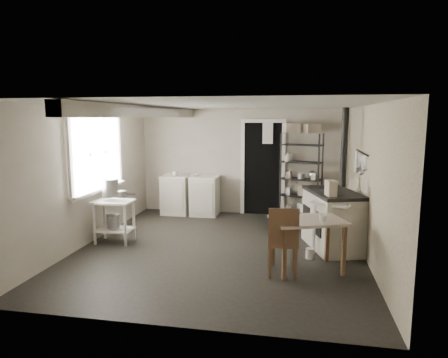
% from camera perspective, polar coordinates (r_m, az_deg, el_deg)
% --- Properties ---
extents(floor, '(5.00, 5.00, 0.00)m').
position_cam_1_polar(floor, '(6.59, -0.48, -9.90)').
color(floor, black).
rests_on(floor, ground).
extents(ceiling, '(5.00, 5.00, 0.00)m').
position_cam_1_polar(ceiling, '(6.24, -0.51, 10.53)').
color(ceiling, beige).
rests_on(ceiling, wall_back).
extents(wall_back, '(4.50, 0.02, 2.30)m').
position_cam_1_polar(wall_back, '(8.76, 2.64, 2.48)').
color(wall_back, '#B6AD9C').
rests_on(wall_back, ground).
extents(wall_front, '(4.50, 0.02, 2.30)m').
position_cam_1_polar(wall_front, '(3.93, -7.51, -5.39)').
color(wall_front, '#B6AD9C').
rests_on(wall_front, ground).
extents(wall_left, '(0.02, 5.00, 2.30)m').
position_cam_1_polar(wall_left, '(7.09, -18.64, 0.54)').
color(wall_left, '#B6AD9C').
rests_on(wall_left, ground).
extents(wall_right, '(0.02, 5.00, 2.30)m').
position_cam_1_polar(wall_right, '(6.29, 20.07, -0.53)').
color(wall_right, '#B6AD9C').
rests_on(wall_right, ground).
extents(window, '(0.12, 1.76, 1.28)m').
position_cam_1_polar(window, '(7.21, -17.80, 3.51)').
color(window, white).
rests_on(window, wall_left).
extents(doorway, '(0.96, 0.10, 2.08)m').
position_cam_1_polar(doorway, '(8.70, 5.54, 1.41)').
color(doorway, white).
rests_on(doorway, ground).
extents(ceiling_beam, '(0.18, 5.00, 0.18)m').
position_cam_1_polar(ceiling_beam, '(6.58, -10.97, 9.41)').
color(ceiling_beam, white).
rests_on(ceiling_beam, ceiling).
extents(wallpaper_panel, '(0.01, 5.00, 2.30)m').
position_cam_1_polar(wallpaper_panel, '(6.29, 19.98, -0.53)').
color(wallpaper_panel, beige).
rests_on(wallpaper_panel, wall_right).
extents(utensil_rail, '(0.06, 1.20, 0.44)m').
position_cam_1_polar(utensil_rail, '(6.82, 18.93, 3.60)').
color(utensil_rail, '#ACACAE').
rests_on(utensil_rail, wall_right).
extents(prep_table, '(0.64, 0.46, 0.73)m').
position_cam_1_polar(prep_table, '(7.04, -15.40, -5.59)').
color(prep_table, white).
rests_on(prep_table, ground).
extents(stockpot, '(0.29, 0.29, 0.30)m').
position_cam_1_polar(stockpot, '(6.97, -15.98, -1.22)').
color(stockpot, '#ACACAE').
rests_on(stockpot, prep_table).
extents(saucepan, '(0.20, 0.20, 0.09)m').
position_cam_1_polar(saucepan, '(6.89, -14.42, -2.03)').
color(saucepan, '#ACACAE').
rests_on(saucepan, prep_table).
extents(bucket, '(0.22, 0.22, 0.23)m').
position_cam_1_polar(bucket, '(7.00, -15.54, -5.82)').
color(bucket, '#ACACAE').
rests_on(bucket, prep_table).
extents(base_cabinets, '(1.30, 0.56, 0.85)m').
position_cam_1_polar(base_cabinets, '(8.77, -4.84, -2.09)').
color(base_cabinets, beige).
rests_on(base_cabinets, ground).
extents(mixing_bowl, '(0.26, 0.26, 0.06)m').
position_cam_1_polar(mixing_bowl, '(8.65, -4.26, 1.07)').
color(mixing_bowl, white).
rests_on(mixing_bowl, base_cabinets).
extents(counter_cup, '(0.15, 0.15, 0.10)m').
position_cam_1_polar(counter_cup, '(8.74, -7.05, 1.23)').
color(counter_cup, white).
rests_on(counter_cup, base_cabinets).
extents(shelf_rack, '(0.91, 0.59, 1.79)m').
position_cam_1_polar(shelf_rack, '(8.51, 10.96, 0.78)').
color(shelf_rack, black).
rests_on(shelf_rack, ground).
extents(shelf_jar, '(0.09, 0.09, 0.18)m').
position_cam_1_polar(shelf_jar, '(8.46, 8.96, 3.62)').
color(shelf_jar, white).
rests_on(shelf_jar, shelf_rack).
extents(storage_box_a, '(0.35, 0.33, 0.20)m').
position_cam_1_polar(storage_box_a, '(8.39, 9.64, 7.98)').
color(storage_box_a, beige).
rests_on(storage_box_a, shelf_rack).
extents(storage_box_b, '(0.37, 0.36, 0.19)m').
position_cam_1_polar(storage_box_b, '(8.43, 12.44, 7.76)').
color(storage_box_b, beige).
rests_on(storage_box_b, shelf_rack).
extents(stove, '(0.98, 1.34, 0.94)m').
position_cam_1_polar(stove, '(6.72, 15.20, -5.91)').
color(stove, beige).
rests_on(stove, ground).
extents(stovepipe, '(0.15, 0.15, 1.48)m').
position_cam_1_polar(stovepipe, '(7.01, 16.78, 4.16)').
color(stovepipe, black).
rests_on(stovepipe, stove).
extents(side_ledge, '(0.64, 0.50, 0.86)m').
position_cam_1_polar(side_ledge, '(6.27, 14.96, -7.06)').
color(side_ledge, white).
rests_on(side_ledge, ground).
extents(oats_box, '(0.17, 0.23, 0.32)m').
position_cam_1_polar(oats_box, '(6.19, 15.01, -1.74)').
color(oats_box, beige).
rests_on(oats_box, side_ledge).
extents(work_table, '(1.13, 0.96, 0.73)m').
position_cam_1_polar(work_table, '(5.71, 11.79, -9.04)').
color(work_table, '#BFB4A3').
rests_on(work_table, ground).
extents(table_cup, '(0.12, 0.12, 0.10)m').
position_cam_1_polar(table_cup, '(5.48, 13.91, -5.18)').
color(table_cup, white).
rests_on(table_cup, work_table).
extents(chair, '(0.43, 0.45, 0.96)m').
position_cam_1_polar(chair, '(5.47, 8.37, -8.57)').
color(chair, '#513623').
rests_on(chair, ground).
extents(flour_sack, '(0.36, 0.31, 0.43)m').
position_cam_1_polar(flour_sack, '(8.06, 12.29, -4.84)').
color(flour_sack, silver).
rests_on(flour_sack, ground).
extents(floor_crock, '(0.14, 0.14, 0.16)m').
position_cam_1_polar(floor_crock, '(6.25, 12.17, -10.40)').
color(floor_crock, white).
rests_on(floor_crock, ground).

